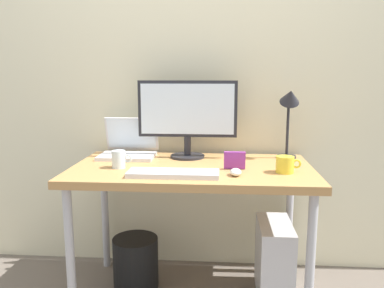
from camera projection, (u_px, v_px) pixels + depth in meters
name	position (u px, v px, depth m)	size (l,w,h in m)	color
back_wall	(197.00, 62.00, 2.38)	(4.40, 0.04, 2.60)	beige
desk	(192.00, 179.00, 2.09)	(1.27, 0.70, 0.74)	#B7844C
monitor	(187.00, 114.00, 2.25)	(0.57, 0.20, 0.45)	#232328
laptop	(129.00, 146.00, 2.33)	(0.32, 0.28, 0.22)	silver
desk_lamp	(289.00, 107.00, 2.20)	(0.11, 0.16, 0.42)	#232328
keyboard	(173.00, 174.00, 1.88)	(0.44, 0.14, 0.02)	silver
mouse	(236.00, 172.00, 1.88)	(0.06, 0.09, 0.03)	silver
coffee_mug	(285.00, 164.00, 1.93)	(0.12, 0.09, 0.08)	yellow
glass_cup	(119.00, 159.00, 2.03)	(0.11, 0.07, 0.09)	silver
photo_frame	(235.00, 160.00, 2.00)	(0.11, 0.02, 0.09)	purple
computer_tower	(274.00, 259.00, 2.17)	(0.18, 0.36, 0.42)	silver
wastebasket	(136.00, 263.00, 2.26)	(0.26, 0.26, 0.30)	black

